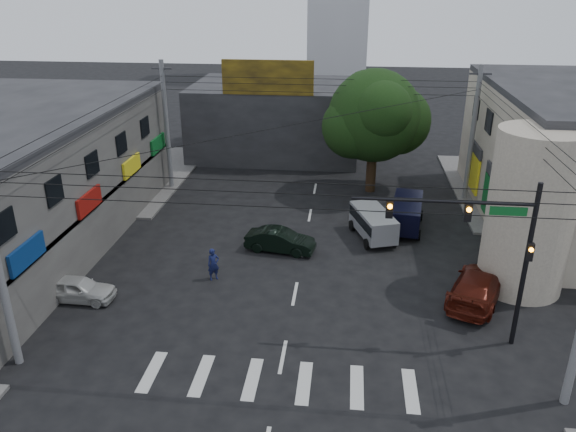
% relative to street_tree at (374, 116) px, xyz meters
% --- Properties ---
extents(ground, '(160.00, 160.00, 0.00)m').
position_rel_street_tree_xyz_m(ground, '(-4.00, -17.00, -5.47)').
color(ground, black).
rests_on(ground, ground).
extents(sidewalk_far_left, '(16.00, 16.00, 0.15)m').
position_rel_street_tree_xyz_m(sidewalk_far_left, '(-22.00, 1.00, -5.40)').
color(sidewalk_far_left, '#514F4C').
rests_on(sidewalk_far_left, ground).
extents(sidewalk_far_right, '(16.00, 16.00, 0.15)m').
position_rel_street_tree_xyz_m(sidewalk_far_right, '(14.00, 1.00, -5.40)').
color(sidewalk_far_right, '#514F4C').
rests_on(sidewalk_far_right, ground).
extents(corner_column, '(4.00, 4.00, 8.00)m').
position_rel_street_tree_xyz_m(corner_column, '(7.00, -13.00, -1.47)').
color(corner_column, gray).
rests_on(corner_column, ground).
extents(building_far, '(14.00, 10.00, 6.00)m').
position_rel_street_tree_xyz_m(building_far, '(-8.00, 9.00, -2.47)').
color(building_far, '#232326').
rests_on(building_far, ground).
extents(billboard, '(7.00, 0.30, 2.60)m').
position_rel_street_tree_xyz_m(billboard, '(-8.00, 4.10, 1.83)').
color(billboard, olive).
rests_on(billboard, building_far).
extents(street_tree, '(6.40, 6.40, 8.70)m').
position_rel_street_tree_xyz_m(street_tree, '(0.00, 0.00, 0.00)').
color(street_tree, black).
rests_on(street_tree, ground).
extents(traffic_gantry, '(7.10, 0.35, 7.20)m').
position_rel_street_tree_xyz_m(traffic_gantry, '(3.82, -18.00, -0.64)').
color(traffic_gantry, black).
rests_on(traffic_gantry, ground).
extents(utility_pole_far_left, '(0.32, 0.32, 9.20)m').
position_rel_street_tree_xyz_m(utility_pole_far_left, '(-14.50, -1.00, -0.87)').
color(utility_pole_far_left, '#59595B').
rests_on(utility_pole_far_left, ground).
extents(utility_pole_far_right, '(0.32, 0.32, 9.20)m').
position_rel_street_tree_xyz_m(utility_pole_far_right, '(6.50, -1.00, -0.87)').
color(utility_pole_far_right, '#59595B').
rests_on(utility_pole_far_right, ground).
extents(dark_sedan, '(2.60, 4.34, 1.29)m').
position_rel_street_tree_xyz_m(dark_sedan, '(-5.29, -10.41, -4.83)').
color(dark_sedan, black).
rests_on(dark_sedan, ground).
extents(white_compact, '(1.57, 3.59, 1.20)m').
position_rel_street_tree_xyz_m(white_compact, '(-14.22, -16.69, -4.87)').
color(white_compact, '#B7B6B2').
rests_on(white_compact, ground).
extents(maroon_sedan, '(5.90, 6.77, 1.52)m').
position_rel_street_tree_xyz_m(maroon_sedan, '(4.67, -14.63, -4.71)').
color(maroon_sedan, '#46120A').
rests_on(maroon_sedan, ground).
extents(silver_minivan, '(4.93, 4.04, 1.69)m').
position_rel_street_tree_xyz_m(silver_minivan, '(-0.06, -8.13, -4.63)').
color(silver_minivan, '#9C9DA4').
rests_on(silver_minivan, ground).
extents(navy_van, '(4.93, 2.96, 1.78)m').
position_rel_street_tree_xyz_m(navy_van, '(2.02, -6.45, -4.58)').
color(navy_van, black).
rests_on(navy_van, ground).
extents(traffic_officer, '(1.00, 0.98, 1.70)m').
position_rel_street_tree_xyz_m(traffic_officer, '(-8.26, -14.00, -4.62)').
color(traffic_officer, '#121842').
rests_on(traffic_officer, ground).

